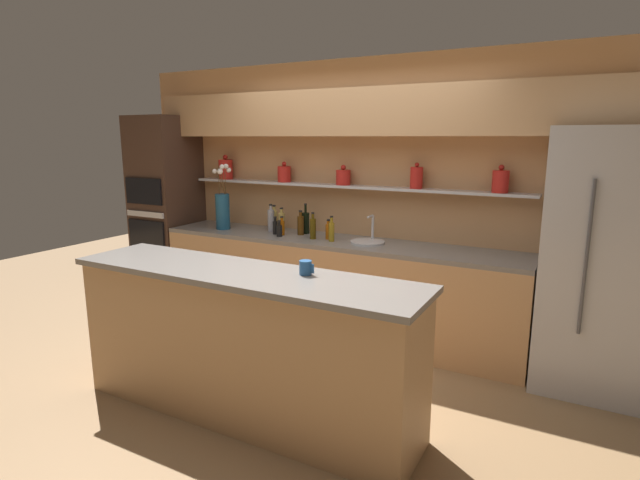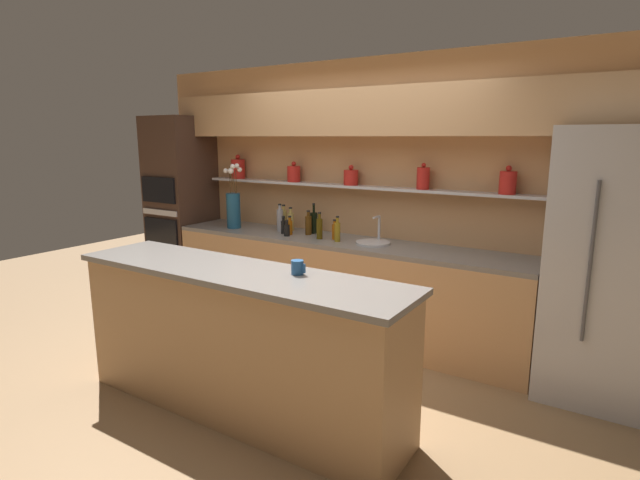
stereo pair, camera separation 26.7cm
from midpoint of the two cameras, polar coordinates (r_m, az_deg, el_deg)
name	(u,v)px [view 2 (the right image)]	position (r m, az deg, el deg)	size (l,w,h in m)	color
ground_plane	(274,388)	(3.96, -3.30, -16.53)	(12.00, 12.00, 0.00)	olive
back_wall_unit	(369,172)	(4.82, 7.24, 7.76)	(5.20, 0.44, 2.60)	tan
back_counter_unit	(339,286)	(4.84, 3.77, -5.32)	(3.61, 0.62, 0.92)	tan
island_counter	(238,342)	(3.47, -7.17, -11.48)	(2.49, 0.61, 1.02)	tan
refrigerator	(621,269)	(4.12, 32.77, -2.81)	(0.93, 0.73, 1.95)	#B7B7BC
oven_tower	(182,209)	(6.01, -14.31, 3.46)	(0.61, 0.64, 2.10)	#3D281E
flower_vase	(233,207)	(5.35, -8.46, 3.74)	(0.16, 0.15, 0.68)	navy
sink_fixture	(373,241)	(4.57, 7.80, -0.17)	(0.31, 0.31, 0.25)	#B7B7BC
bottle_sauce_0	(290,227)	(4.95, -1.93, 1.51)	(0.05, 0.05, 0.19)	#9E4C0A
bottle_sauce_1	(287,230)	(4.88, -2.26, 1.19)	(0.06, 0.06, 0.16)	black
bottle_oil_2	(319,228)	(4.73, 1.56, 1.37)	(0.06, 0.06, 0.26)	#47380A
bottle_sauce_3	(335,231)	(4.72, 3.31, 1.02)	(0.05, 0.05, 0.19)	#9E4C0A
bottle_spirit_4	(280,220)	(5.13, -3.12, 2.34)	(0.07, 0.07, 0.28)	gray
bottle_sauce_5	(283,226)	(5.00, -2.68, 1.57)	(0.05, 0.05, 0.18)	black
bottle_spirit_6	(308,225)	(4.94, 0.21, 1.76)	(0.06, 0.06, 0.24)	#4C2D0C
bottle_wine_7	(314,222)	(5.01, 0.81, 2.03)	(0.08, 0.08, 0.30)	black
bottle_spirit_8	(291,221)	(5.15, -1.90, 2.17)	(0.07, 0.07, 0.24)	tan
bottle_oil_9	(337,231)	(4.62, 3.65, 1.00)	(0.05, 0.05, 0.24)	olive
bottle_spirit_10	(284,219)	(5.21, -2.71, 2.38)	(0.07, 0.07, 0.26)	tan
coffee_mug	(297,267)	(3.15, -0.16, -3.17)	(0.10, 0.08, 0.09)	#235184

